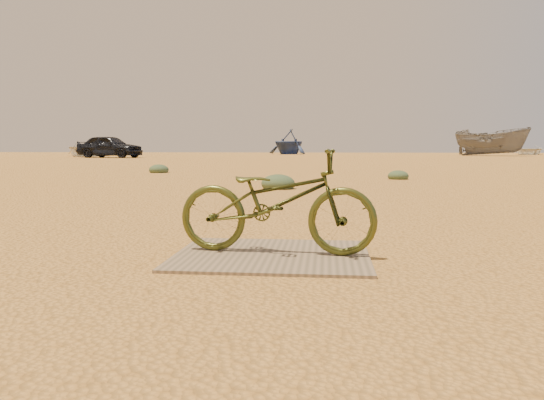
# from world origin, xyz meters

# --- Properties ---
(ground) EXTENTS (120.00, 120.00, 0.00)m
(ground) POSITION_xyz_m (0.00, 0.00, 0.00)
(ground) COLOR #CD9246
(ground) RESTS_ON ground
(plywood_board) EXTENTS (1.46, 1.24, 0.02)m
(plywood_board) POSITION_xyz_m (0.36, 0.24, 0.01)
(plywood_board) COLOR #866F56
(plywood_board) RESTS_ON ground
(bicycle) EXTENTS (1.55, 0.67, 0.79)m
(bicycle) POSITION_xyz_m (0.39, 0.28, 0.42)
(bicycle) COLOR #42481A
(bicycle) RESTS_ON plywood_board
(car) EXTENTS (4.84, 2.76, 1.55)m
(car) POSITION_xyz_m (-14.21, 31.84, 0.78)
(car) COLOR black
(car) RESTS_ON ground
(boat_near_left) EXTENTS (5.04, 6.41, 1.21)m
(boat_near_left) POSITION_xyz_m (-18.13, 36.77, 0.60)
(boat_near_left) COLOR beige
(boat_near_left) RESTS_ON ground
(boat_far_left) EXTENTS (5.78, 6.01, 2.44)m
(boat_far_left) POSITION_xyz_m (-2.88, 47.88, 1.22)
(boat_far_left) COLOR navy
(boat_far_left) RESTS_ON ground
(boat_mid_right) EXTENTS (6.22, 4.99, 2.29)m
(boat_mid_right) POSITION_xyz_m (14.15, 41.43, 1.15)
(boat_mid_right) COLOR slate
(boat_mid_right) RESTS_ON ground
(boat_far_right) EXTENTS (5.01, 5.32, 0.90)m
(boat_far_right) POSITION_xyz_m (19.35, 47.73, 0.45)
(boat_far_right) COLOR silver
(boat_far_right) RESTS_ON ground
(kale_a) EXTENTS (0.66, 0.66, 0.36)m
(kale_a) POSITION_xyz_m (-0.17, 6.54, 0.00)
(kale_a) COLOR #4D6041
(kale_a) RESTS_ON ground
(kale_b) EXTENTS (0.52, 0.52, 0.29)m
(kale_b) POSITION_xyz_m (2.55, 9.78, 0.00)
(kale_b) COLOR #4D6041
(kale_b) RESTS_ON ground
(kale_c) EXTENTS (0.60, 0.60, 0.33)m
(kale_c) POSITION_xyz_m (-4.40, 12.24, 0.00)
(kale_c) COLOR #4D6041
(kale_c) RESTS_ON ground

